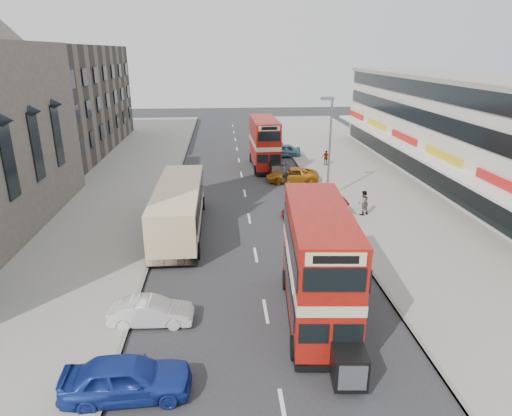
# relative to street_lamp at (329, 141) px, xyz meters

# --- Properties ---
(ground) EXTENTS (160.00, 160.00, 0.00)m
(ground) POSITION_rel_street_lamp_xyz_m (-6.52, -18.00, -4.78)
(ground) COLOR #28282B
(ground) RESTS_ON ground
(road_surface) EXTENTS (12.00, 90.00, 0.01)m
(road_surface) POSITION_rel_street_lamp_xyz_m (-6.52, 2.00, -4.78)
(road_surface) COLOR #28282B
(road_surface) RESTS_ON ground
(pavement_right) EXTENTS (12.00, 90.00, 0.15)m
(pavement_right) POSITION_rel_street_lamp_xyz_m (5.48, 2.00, -4.71)
(pavement_right) COLOR gray
(pavement_right) RESTS_ON ground
(pavement_left) EXTENTS (12.00, 90.00, 0.15)m
(pavement_left) POSITION_rel_street_lamp_xyz_m (-18.52, 2.00, -4.71)
(pavement_left) COLOR gray
(pavement_left) RESTS_ON ground
(kerb_left) EXTENTS (0.20, 90.00, 0.16)m
(kerb_left) POSITION_rel_street_lamp_xyz_m (-12.62, 2.00, -4.71)
(kerb_left) COLOR gray
(kerb_left) RESTS_ON ground
(kerb_right) EXTENTS (0.20, 90.00, 0.16)m
(kerb_right) POSITION_rel_street_lamp_xyz_m (-0.42, 2.00, -4.71)
(kerb_right) COLOR gray
(kerb_right) RESTS_ON ground
(brick_terrace) EXTENTS (14.00, 28.00, 12.00)m
(brick_terrace) POSITION_rel_street_lamp_xyz_m (-28.52, 20.00, 1.22)
(brick_terrace) COLOR #66594C
(brick_terrace) RESTS_ON ground
(commercial_row) EXTENTS (9.90, 46.20, 9.30)m
(commercial_row) POSITION_rel_street_lamp_xyz_m (13.42, 4.00, -0.09)
(commercial_row) COLOR beige
(commercial_row) RESTS_ON ground
(street_lamp) EXTENTS (1.00, 0.20, 8.12)m
(street_lamp) POSITION_rel_street_lamp_xyz_m (0.00, 0.00, 0.00)
(street_lamp) COLOR slate
(street_lamp) RESTS_ON ground
(bus_main) EXTENTS (3.11, 9.21, 4.98)m
(bus_main) POSITION_rel_street_lamp_xyz_m (-4.33, -16.64, -2.16)
(bus_main) COLOR black
(bus_main) RESTS_ON ground
(bus_second) EXTENTS (2.58, 8.79, 4.83)m
(bus_second) POSITION_rel_street_lamp_xyz_m (-4.02, 10.64, -2.24)
(bus_second) COLOR black
(bus_second) RESTS_ON ground
(coach) EXTENTS (2.89, 11.10, 2.94)m
(coach) POSITION_rel_street_lamp_xyz_m (-11.26, -6.01, -3.05)
(coach) COLOR black
(coach) RESTS_ON ground
(car_left_near) EXTENTS (4.50, 1.95, 1.51)m
(car_left_near) POSITION_rel_street_lamp_xyz_m (-11.82, -20.89, -4.03)
(car_left_near) COLOR navy
(car_left_near) RESTS_ON ground
(car_left_front) EXTENTS (3.67, 1.41, 1.19)m
(car_left_front) POSITION_rel_street_lamp_xyz_m (-11.62, -16.57, -4.19)
(car_left_front) COLOR white
(car_left_front) RESTS_ON ground
(car_right_a) EXTENTS (4.69, 1.93, 1.36)m
(car_right_a) POSITION_rel_street_lamp_xyz_m (-1.87, -4.22, -4.11)
(car_right_a) COLOR maroon
(car_right_a) RESTS_ON ground
(car_right_b) EXTENTS (4.89, 2.52, 1.32)m
(car_right_b) POSITION_rel_street_lamp_xyz_m (-2.01, 5.09, -4.13)
(car_right_b) COLOR #B76612
(car_right_b) RESTS_ON ground
(car_right_c) EXTENTS (4.37, 1.97, 1.45)m
(car_right_c) POSITION_rel_street_lamp_xyz_m (-1.59, 15.36, -4.06)
(car_right_c) COLOR #588CB1
(car_right_c) RESTS_ON ground
(pedestrian_near) EXTENTS (0.80, 0.68, 1.83)m
(pedestrian_near) POSITION_rel_street_lamp_xyz_m (1.71, -4.20, -3.72)
(pedestrian_near) COLOR gray
(pedestrian_near) RESTS_ON pavement_right
(pedestrian_far) EXTENTS (0.95, 0.49, 1.54)m
(pedestrian_far) POSITION_rel_street_lamp_xyz_m (2.40, 10.63, -3.86)
(pedestrian_far) COLOR gray
(pedestrian_far) RESTS_ON pavement_right
(cyclist) EXTENTS (0.67, 1.58, 2.10)m
(cyclist) POSITION_rel_street_lamp_xyz_m (-2.82, 4.05, -4.04)
(cyclist) COLOR gray
(cyclist) RESTS_ON ground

